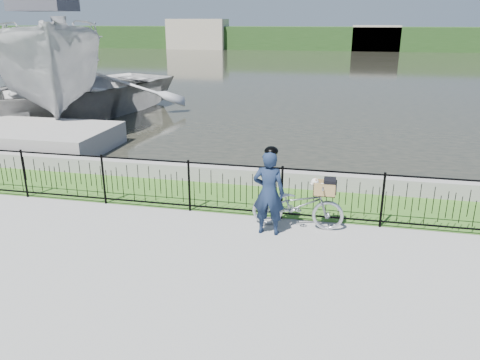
% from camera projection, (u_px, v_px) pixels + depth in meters
% --- Properties ---
extents(ground, '(120.00, 120.00, 0.00)m').
position_uv_depth(ground, '(215.00, 248.00, 8.54)').
color(ground, gray).
rests_on(ground, ground).
extents(grass_strip, '(60.00, 2.00, 0.01)m').
position_uv_depth(grass_strip, '(244.00, 198.00, 10.94)').
color(grass_strip, '#396720').
rests_on(grass_strip, ground).
extents(water, '(120.00, 120.00, 0.00)m').
position_uv_depth(water, '(317.00, 69.00, 39.04)').
color(water, '#29281F').
rests_on(water, ground).
extents(quay_wall, '(60.00, 0.30, 0.40)m').
position_uv_depth(quay_wall, '(252.00, 176.00, 11.80)').
color(quay_wall, gray).
rests_on(quay_wall, ground).
extents(fence, '(14.00, 0.06, 1.15)m').
position_uv_depth(fence, '(235.00, 189.00, 9.83)').
color(fence, black).
rests_on(fence, ground).
extents(far_treeline, '(120.00, 6.00, 3.00)m').
position_uv_depth(far_treeline, '(329.00, 38.00, 63.51)').
color(far_treeline, '#234319').
rests_on(far_treeline, ground).
extents(far_building_left, '(8.00, 4.00, 4.00)m').
position_uv_depth(far_building_left, '(198.00, 34.00, 65.07)').
color(far_building_left, '#A39A83').
rests_on(far_building_left, ground).
extents(far_building_right, '(6.00, 3.00, 3.20)m').
position_uv_depth(far_building_right, '(376.00, 38.00, 60.90)').
color(far_building_right, '#A39A83').
rests_on(far_building_right, ground).
extents(bicycle_rig, '(1.82, 0.63, 1.08)m').
position_uv_depth(bicycle_rig, '(298.00, 204.00, 9.26)').
color(bicycle_rig, '#B0B4BC').
rests_on(bicycle_rig, ground).
extents(cyclist, '(0.62, 0.41, 1.74)m').
position_uv_depth(cyclist, '(269.00, 191.00, 8.88)').
color(cyclist, '#15213A').
rests_on(cyclist, ground).
extents(boat_near, '(9.22, 10.88, 5.85)m').
position_uv_depth(boat_near, '(51.00, 67.00, 18.78)').
color(boat_near, '#ABABAB').
rests_on(boat_near, water).
extents(boat_far, '(10.38, 12.13, 2.12)m').
position_uv_depth(boat_far, '(68.00, 92.00, 19.77)').
color(boat_far, '#ABABAB').
rests_on(boat_far, water).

